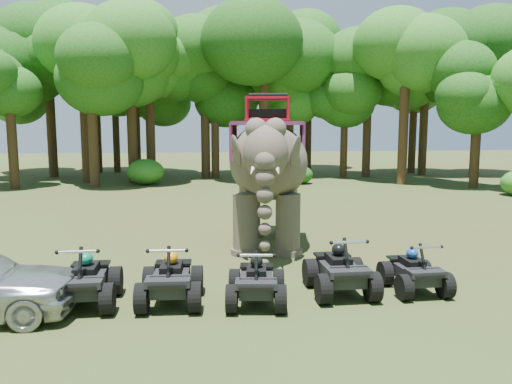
# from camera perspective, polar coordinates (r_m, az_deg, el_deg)

# --- Properties ---
(ground) EXTENTS (110.00, 110.00, 0.00)m
(ground) POSITION_cam_1_polar(r_m,az_deg,el_deg) (12.47, 0.73, -9.43)
(ground) COLOR #47381E
(ground) RESTS_ON ground
(elephant) EXTENTS (3.33, 5.82, 4.61)m
(elephant) POSITION_cam_1_polar(r_m,az_deg,el_deg) (15.06, 1.32, 2.49)
(elephant) COLOR brown
(elephant) RESTS_ON ground
(atv_0) EXTENTS (1.31, 1.78, 1.31)m
(atv_0) POSITION_cam_1_polar(r_m,az_deg,el_deg) (10.86, -18.96, -8.86)
(atv_0) COLOR black
(atv_0) RESTS_ON ground
(atv_1) EXTENTS (1.37, 1.82, 1.30)m
(atv_1) POSITION_cam_1_polar(r_m,az_deg,el_deg) (10.56, -9.72, -9.06)
(atv_1) COLOR black
(atv_1) RESTS_ON ground
(atv_2) EXTENTS (1.40, 1.77, 1.20)m
(atv_2) POSITION_cam_1_polar(r_m,az_deg,el_deg) (10.39, 0.04, -9.50)
(atv_2) COLOR black
(atv_2) RESTS_ON ground
(atv_3) EXTENTS (1.31, 1.80, 1.33)m
(atv_3) POSITION_cam_1_polar(r_m,az_deg,el_deg) (11.13, 9.61, -8.10)
(atv_3) COLOR black
(atv_3) RESTS_ON ground
(atv_4) EXTENTS (1.17, 1.59, 1.16)m
(atv_4) POSITION_cam_1_polar(r_m,az_deg,el_deg) (11.67, 17.67, -8.03)
(atv_4) COLOR black
(atv_4) RESTS_ON ground
(tree_0) EXTENTS (5.65, 5.65, 8.07)m
(tree_0) POSITION_cam_1_polar(r_m,az_deg,el_deg) (34.66, -4.71, 8.30)
(tree_0) COLOR #195114
(tree_0) RESTS_ON ground
(tree_1) EXTENTS (4.62, 4.62, 6.60)m
(tree_1) POSITION_cam_1_polar(r_m,az_deg,el_deg) (36.31, 2.65, 7.13)
(tree_1) COLOR #195114
(tree_1) RESTS_ON ground
(tree_2) EXTENTS (4.81, 4.81, 6.87)m
(tree_2) POSITION_cam_1_polar(r_m,az_deg,el_deg) (35.55, 10.05, 7.23)
(tree_2) COLOR #195114
(tree_2) RESTS_ON ground
(tree_3) EXTENTS (6.63, 6.63, 9.47)m
(tree_3) POSITION_cam_1_polar(r_m,az_deg,el_deg) (31.99, 16.59, 9.31)
(tree_3) COLOR #195114
(tree_3) RESTS_ON ground
(tree_4) EXTENTS (5.15, 5.15, 7.36)m
(tree_4) POSITION_cam_1_polar(r_m,az_deg,el_deg) (31.56, 23.93, 7.08)
(tree_4) COLOR #195114
(tree_4) RESTS_ON ground
(tree_27) EXTENTS (5.20, 5.20, 7.43)m
(tree_27) POSITION_cam_1_polar(r_m,az_deg,el_deg) (31.59, -26.21, 7.01)
(tree_27) COLOR #195114
(tree_27) RESTS_ON ground
(tree_28) EXTENTS (6.20, 6.20, 8.86)m
(tree_28) POSITION_cam_1_polar(r_m,az_deg,el_deg) (30.82, -18.24, 8.75)
(tree_28) COLOR #195114
(tree_28) RESTS_ON ground
(tree_29) EXTENTS (6.95, 6.95, 9.93)m
(tree_29) POSITION_cam_1_polar(r_m,az_deg,el_deg) (34.32, -12.05, 9.71)
(tree_29) COLOR #195114
(tree_29) RESTS_ON ground
(tree_30) EXTENTS (6.84, 6.84, 9.77)m
(tree_30) POSITION_cam_1_polar(r_m,az_deg,el_deg) (38.50, 18.69, 9.13)
(tree_30) COLOR #195114
(tree_30) RESTS_ON ground
(tree_31) EXTENTS (7.14, 7.14, 10.20)m
(tree_31) POSITION_cam_1_polar(r_m,az_deg,el_deg) (40.17, -17.82, 9.40)
(tree_31) COLOR #195114
(tree_31) RESTS_ON ground
(tree_32) EXTENTS (7.44, 7.44, 10.63)m
(tree_32) POSITION_cam_1_polar(r_m,az_deg,el_deg) (36.16, 3.86, 10.31)
(tree_32) COLOR #195114
(tree_32) RESTS_ON ground
(tree_33) EXTENTS (7.59, 7.59, 10.84)m
(tree_33) POSITION_cam_1_polar(r_m,az_deg,el_deg) (39.67, 5.96, 10.21)
(tree_33) COLOR #195114
(tree_33) RESTS_ON ground
(tree_34) EXTENTS (5.03, 5.03, 7.19)m
(tree_34) POSITION_cam_1_polar(r_m,az_deg,el_deg) (39.98, -15.73, 7.33)
(tree_34) COLOR #195114
(tree_34) RESTS_ON ground
(tree_35) EXTENTS (7.65, 7.65, 10.93)m
(tree_35) POSITION_cam_1_polar(r_m,az_deg,el_deg) (39.96, 23.99, 9.64)
(tree_35) COLOR #195114
(tree_35) RESTS_ON ground
(tree_36) EXTENTS (6.98, 6.98, 9.98)m
(tree_36) POSITION_cam_1_polar(r_m,az_deg,el_deg) (33.64, -19.05, 9.55)
(tree_36) COLOR #195114
(tree_36) RESTS_ON ground
(tree_37) EXTENTS (5.96, 5.96, 8.52)m
(tree_37) POSITION_cam_1_polar(r_m,az_deg,el_deg) (39.68, 17.54, 8.22)
(tree_37) COLOR #195114
(tree_37) RESTS_ON ground
(tree_38) EXTENTS (7.69, 7.69, 10.99)m
(tree_38) POSITION_cam_1_polar(r_m,az_deg,el_deg) (37.92, -22.51, 9.90)
(tree_38) COLOR #195114
(tree_38) RESTS_ON ground
(tree_39) EXTENTS (7.04, 7.04, 10.06)m
(tree_39) POSITION_cam_1_polar(r_m,az_deg,el_deg) (35.94, -13.66, 9.68)
(tree_39) COLOR #195114
(tree_39) RESTS_ON ground
(tree_40) EXTENTS (7.14, 7.14, 10.21)m
(tree_40) POSITION_cam_1_polar(r_m,az_deg,el_deg) (32.66, -14.10, 10.00)
(tree_40) COLOR #195114
(tree_40) RESTS_ON ground
(tree_41) EXTENTS (7.24, 7.24, 10.34)m
(tree_41) POSITION_cam_1_polar(r_m,az_deg,el_deg) (34.81, -5.85, 10.15)
(tree_41) COLOR #195114
(tree_41) RESTS_ON ground
(tree_42) EXTENTS (5.47, 5.47, 7.82)m
(tree_42) POSITION_cam_1_polar(r_m,az_deg,el_deg) (38.42, -12.11, 7.91)
(tree_42) COLOR #195114
(tree_42) RESTS_ON ground
(tree_43) EXTENTS (6.25, 6.25, 8.93)m
(tree_43) POSITION_cam_1_polar(r_m,az_deg,el_deg) (36.07, 12.62, 8.80)
(tree_43) COLOR #195114
(tree_43) RESTS_ON ground
(tree_44) EXTENTS (5.76, 5.76, 8.23)m
(tree_44) POSITION_cam_1_polar(r_m,az_deg,el_deg) (42.18, -26.11, 7.55)
(tree_44) COLOR #195114
(tree_44) RESTS_ON ground
(tree_45) EXTENTS (7.56, 7.56, 10.80)m
(tree_45) POSITION_cam_1_polar(r_m,az_deg,el_deg) (33.16, 0.92, 10.71)
(tree_45) COLOR #195114
(tree_45) RESTS_ON ground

